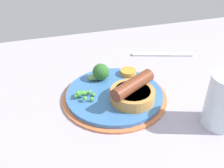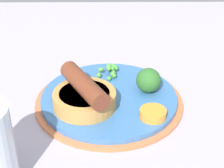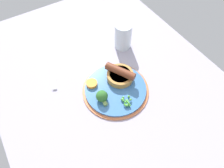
% 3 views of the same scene
% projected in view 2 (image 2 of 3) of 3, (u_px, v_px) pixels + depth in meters
% --- Properties ---
extents(dining_table, '(1.10, 0.80, 0.03)m').
position_uv_depth(dining_table, '(111.00, 132.00, 0.57)').
color(dining_table, '#9E99AD').
rests_on(dining_table, ground).
extents(dinner_plate, '(0.24, 0.24, 0.01)m').
position_uv_depth(dinner_plate, '(111.00, 100.00, 0.61)').
color(dinner_plate, '#CC6B3D').
rests_on(dinner_plate, dining_table).
extents(sausage_pudding, '(0.11, 0.10, 0.05)m').
position_uv_depth(sausage_pudding, '(86.00, 95.00, 0.57)').
color(sausage_pudding, '#BC8442').
rests_on(sausage_pudding, dinner_plate).
extents(pea_pile, '(0.05, 0.04, 0.02)m').
position_uv_depth(pea_pile, '(111.00, 69.00, 0.66)').
color(pea_pile, '#52A02B').
rests_on(pea_pile, dinner_plate).
extents(broccoli_floret_near, '(0.05, 0.04, 0.04)m').
position_uv_depth(broccoli_floret_near, '(150.00, 80.00, 0.61)').
color(broccoli_floret_near, '#2D6628').
rests_on(broccoli_floret_near, dinner_plate).
extents(carrot_slice_0, '(0.05, 0.05, 0.01)m').
position_uv_depth(carrot_slice_0, '(155.00, 113.00, 0.55)').
color(carrot_slice_0, orange).
rests_on(carrot_slice_0, dinner_plate).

